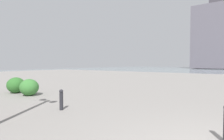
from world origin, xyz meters
TOP-DOWN VIEW (x-y plane):
  - building_slab at (5.60, -61.59)m, footprint 13.06×15.01m
  - bollard_mid at (5.07, -0.79)m, footprint 0.13×0.13m
  - shrub_low at (8.42, -1.58)m, footprint 0.92×0.83m
  - shrub_round at (9.70, -1.59)m, footprint 0.95×0.85m

SIDE VIEW (x-z plane):
  - bollard_mid at x=5.07m, z-range 0.02..0.69m
  - shrub_low at x=8.42m, z-range 0.00..0.78m
  - shrub_round at x=9.70m, z-range 0.00..0.81m
  - building_slab at x=5.60m, z-range -1.03..19.94m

